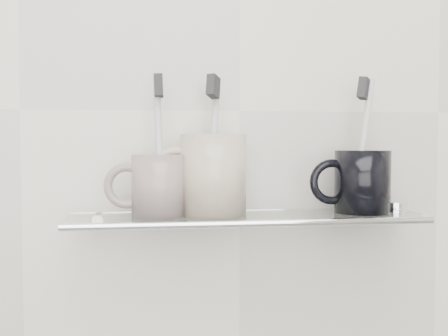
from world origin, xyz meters
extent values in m
plane|color=silver|center=(0.00, 1.10, 1.25)|extent=(2.50, 0.00, 2.50)
cube|color=silver|center=(0.00, 1.04, 1.10)|extent=(0.50, 0.12, 0.01)
cylinder|color=silver|center=(0.00, 0.98, 1.10)|extent=(0.50, 0.01, 0.01)
cylinder|color=silver|center=(-0.21, 1.09, 1.09)|extent=(0.02, 0.03, 0.02)
cylinder|color=silver|center=(0.21, 1.09, 1.09)|extent=(0.02, 0.03, 0.02)
cylinder|color=silver|center=(-0.12, 1.04, 1.14)|extent=(0.09, 0.09, 0.09)
torus|color=silver|center=(-0.17, 1.04, 1.14)|extent=(0.06, 0.01, 0.06)
cylinder|color=silver|center=(-0.12, 1.04, 1.20)|extent=(0.02, 0.03, 0.19)
cube|color=#252527|center=(-0.12, 1.04, 1.28)|extent=(0.01, 0.03, 0.03)
cylinder|color=beige|center=(-0.05, 1.04, 1.16)|extent=(0.09, 0.09, 0.11)
torus|color=beige|center=(-0.10, 1.04, 1.16)|extent=(0.08, 0.01, 0.08)
cylinder|color=silver|center=(-0.05, 1.04, 1.20)|extent=(0.03, 0.06, 0.19)
cube|color=#252527|center=(-0.05, 1.04, 1.28)|extent=(0.02, 0.03, 0.04)
cylinder|color=black|center=(0.17, 1.04, 1.15)|extent=(0.09, 0.09, 0.09)
torus|color=black|center=(0.13, 1.04, 1.15)|extent=(0.07, 0.01, 0.07)
cylinder|color=silver|center=(0.17, 1.04, 1.20)|extent=(0.04, 0.03, 0.19)
cube|color=#252527|center=(0.17, 1.04, 1.28)|extent=(0.03, 0.03, 0.03)
cylinder|color=silver|center=(0.22, 1.04, 1.11)|extent=(0.04, 0.04, 0.02)
camera|label=1|loc=(-0.14, 0.26, 1.21)|focal=45.00mm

